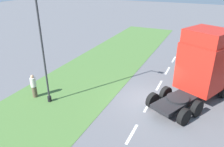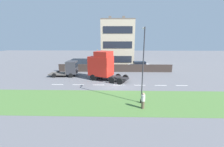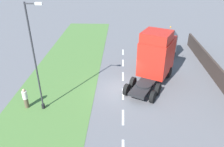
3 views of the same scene
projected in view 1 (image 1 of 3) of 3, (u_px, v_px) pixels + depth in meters
ground_plane at (151, 100)px, 15.32m from camera, size 120.00×120.00×0.00m
grass_verge at (78, 84)px, 17.59m from camera, size 7.00×44.00×0.01m
lane_markings at (148, 105)px, 14.74m from camera, size 0.16×21.00×0.00m
lorry_cab at (205, 64)px, 14.93m from camera, size 5.20×7.03×5.05m
lamp_post at (44, 47)px, 13.52m from camera, size 1.25×0.27×8.25m
pedestrian at (34, 86)px, 15.42m from camera, size 0.39×0.39×1.74m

